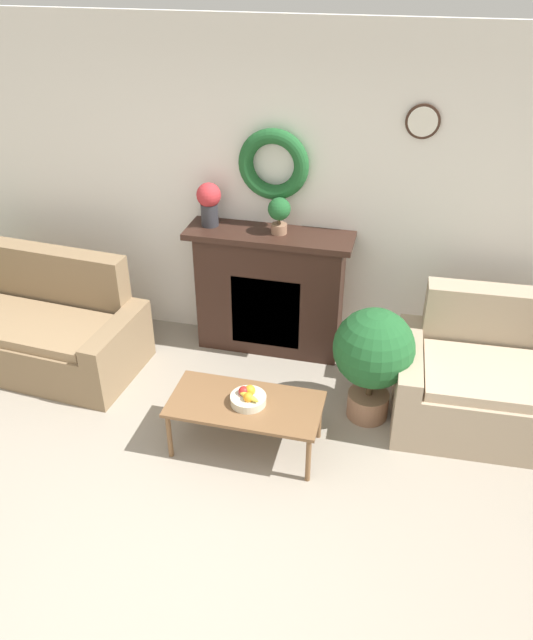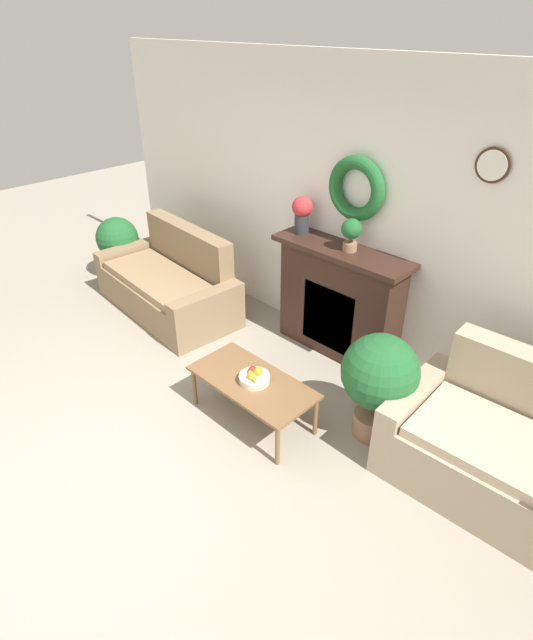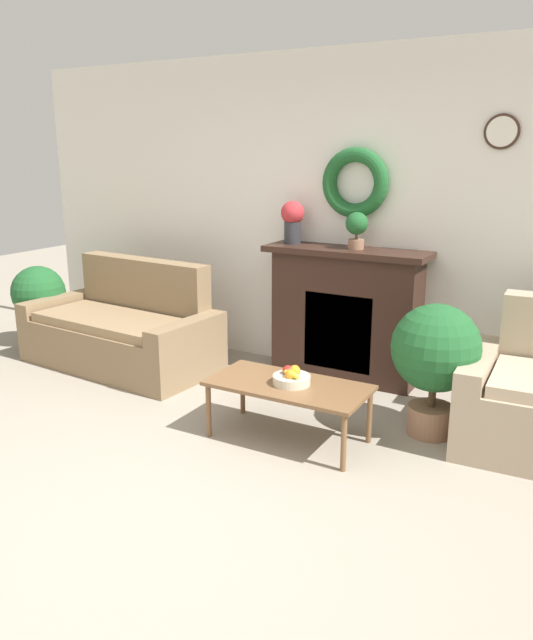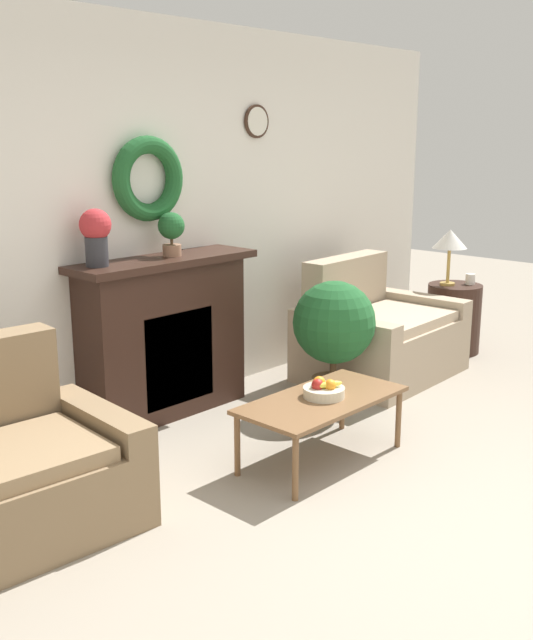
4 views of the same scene
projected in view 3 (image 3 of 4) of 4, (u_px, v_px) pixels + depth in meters
ground_plane at (146, 530)px, 3.22m from camera, size 16.00×16.00×0.00m
wall_back at (355, 216)px, 5.21m from camera, size 6.80×0.18×2.70m
fireplace at (345, 314)px, 5.24m from camera, size 1.37×0.41×1.12m
couch_left at (124, 331)px, 5.64m from camera, size 1.85×1.00×0.93m
coffee_table at (288, 389)px, 4.14m from camera, size 1.07×0.52×0.40m
fruit_bowl at (291, 378)px, 4.11m from camera, size 0.25×0.25×0.12m
vase_on_mantel_left at (293, 219)px, 5.29m from camera, size 0.20×0.20×0.36m
potted_plant_on_mantel at (357, 227)px, 5.00m from camera, size 0.18×0.18×0.30m
potted_plant_floor_by_couch at (39, 295)px, 6.15m from camera, size 0.52×0.52×0.80m
potted_plant_floor_by_loveseat at (435, 355)px, 4.17m from camera, size 0.60×0.60×0.92m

